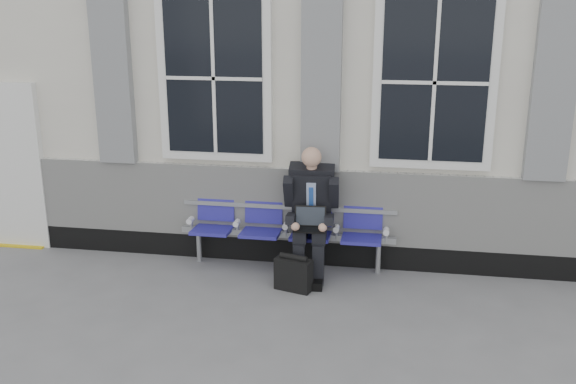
# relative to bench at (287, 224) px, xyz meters

# --- Properties ---
(ground) EXTENTS (70.00, 70.00, 0.00)m
(ground) POSITION_rel_bench_xyz_m (1.28, -1.32, -0.55)
(ground) COLOR slate
(ground) RESTS_ON ground
(station_building) EXTENTS (14.40, 4.40, 4.49)m
(station_building) POSITION_rel_bench_xyz_m (1.26, 2.15, 1.67)
(station_building) COLOR silver
(station_building) RESTS_ON ground
(bench) EXTENTS (2.60, 0.47, 0.91)m
(bench) POSITION_rel_bench_xyz_m (0.00, 0.00, 0.00)
(bench) COLOR #9EA0A3
(bench) RESTS_ON ground
(businessman) EXTENTS (0.65, 0.87, 1.53)m
(businessman) POSITION_rel_bench_xyz_m (0.31, -0.14, 0.26)
(businessman) COLOR black
(businessman) RESTS_ON ground
(briefcase) EXTENTS (0.44, 0.28, 0.42)m
(briefcase) POSITION_rel_bench_xyz_m (0.18, -0.64, -0.36)
(briefcase) COLOR black
(briefcase) RESTS_ON ground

